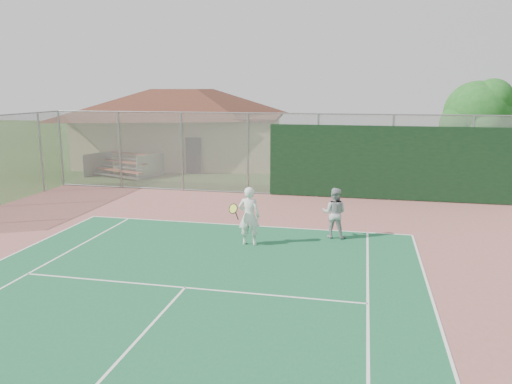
{
  "coord_description": "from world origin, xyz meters",
  "views": [
    {
      "loc": [
        3.89,
        -3.79,
        4.52
      ],
      "look_at": [
        0.79,
        10.47,
        1.48
      ],
      "focal_mm": 35.0,
      "sensor_mm": 36.0,
      "label": 1
    }
  ],
  "objects_px": {
    "clubhouse": "(184,119)",
    "bleachers": "(124,164)",
    "tree": "(479,116)",
    "player_white_front": "(249,217)",
    "player_grey_back": "(334,214)"
  },
  "relations": [
    {
      "from": "tree",
      "to": "player_grey_back",
      "type": "bearing_deg",
      "value": -120.47
    },
    {
      "from": "tree",
      "to": "player_grey_back",
      "type": "distance_m",
      "value": 11.97
    },
    {
      "from": "clubhouse",
      "to": "bleachers",
      "type": "relative_size",
      "value": 3.52
    },
    {
      "from": "clubhouse",
      "to": "player_white_front",
      "type": "distance_m",
      "value": 17.18
    },
    {
      "from": "bleachers",
      "to": "player_white_front",
      "type": "distance_m",
      "value": 13.57
    },
    {
      "from": "clubhouse",
      "to": "player_white_front",
      "type": "height_order",
      "value": "clubhouse"
    },
    {
      "from": "tree",
      "to": "player_white_front",
      "type": "height_order",
      "value": "tree"
    },
    {
      "from": "clubhouse",
      "to": "player_grey_back",
      "type": "bearing_deg",
      "value": -61.25
    },
    {
      "from": "clubhouse",
      "to": "player_white_front",
      "type": "xyz_separation_m",
      "value": [
        7.6,
        -15.3,
        -1.84
      ]
    },
    {
      "from": "tree",
      "to": "player_white_front",
      "type": "bearing_deg",
      "value": -126.27
    },
    {
      "from": "clubhouse",
      "to": "bleachers",
      "type": "distance_m",
      "value": 5.81
    },
    {
      "from": "bleachers",
      "to": "tree",
      "type": "xyz_separation_m",
      "value": [
        17.4,
        1.26,
        2.64
      ]
    },
    {
      "from": "player_white_front",
      "to": "player_grey_back",
      "type": "height_order",
      "value": "player_white_front"
    },
    {
      "from": "bleachers",
      "to": "player_grey_back",
      "type": "height_order",
      "value": "player_grey_back"
    },
    {
      "from": "tree",
      "to": "player_grey_back",
      "type": "height_order",
      "value": "tree"
    }
  ]
}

